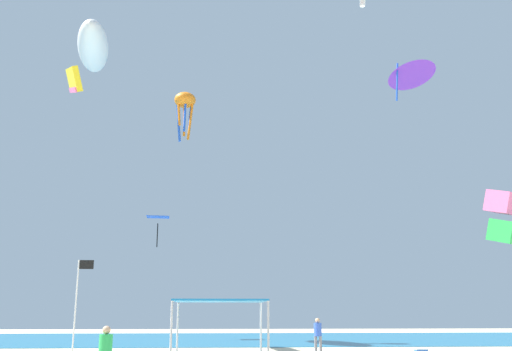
{
  "coord_description": "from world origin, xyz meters",
  "views": [
    {
      "loc": [
        -2.75,
        -20.6,
        1.98
      ],
      "look_at": [
        -0.43,
        12.55,
        10.13
      ],
      "focal_mm": 39.53,
      "sensor_mm": 36.0,
      "label": 1
    }
  ],
  "objects": [
    {
      "name": "person_near_tent",
      "position": [
        -5.93,
        -3.22,
        0.95
      ],
      "size": [
        0.39,
        0.39,
        1.62
      ],
      "rotation": [
        0.0,
        0.0,
        0.88
      ],
      "color": "slate",
      "rests_on": "ground"
    },
    {
      "name": "kite_parafoil_yellow",
      "position": [
        -12.57,
        15.59,
        17.29
      ],
      "size": [
        2.37,
        5.46,
        3.39
      ],
      "rotation": [
        0.0,
        0.0,
        5.07
      ],
      "color": "yellow"
    },
    {
      "name": "kite_delta_purple",
      "position": [
        13.57,
        23.02,
        22.05
      ],
      "size": [
        5.63,
        5.64,
        3.89
      ],
      "rotation": [
        0.0,
        0.0,
        0.52
      ],
      "color": "purple"
    },
    {
      "name": "ocean_strip",
      "position": [
        0.0,
        26.56,
        0.01
      ],
      "size": [
        110.0,
        24.84,
        0.03
      ],
      "primitive_type": "cube",
      "color": "#1E6B93",
      "rests_on": "ground"
    },
    {
      "name": "kite_octopus_orange",
      "position": [
        -5.4,
        21.01,
        17.98
      ],
      "size": [
        2.31,
        2.31,
        3.92
      ],
      "rotation": [
        0.0,
        0.0,
        3.76
      ],
      "color": "orange"
    },
    {
      "name": "kite_box_pink",
      "position": [
        13.58,
        10.13,
        7.32
      ],
      "size": [
        2.13,
        2.17,
        3.26
      ],
      "rotation": [
        0.0,
        0.0,
        3.81
      ],
      "color": "pink"
    },
    {
      "name": "kite_inflatable_white",
      "position": [
        -13.29,
        23.22,
        23.55
      ],
      "size": [
        4.11,
        8.82,
        3.17
      ],
      "rotation": [
        0.0,
        0.0,
        1.74
      ],
      "color": "white"
    },
    {
      "name": "canopy_tent",
      "position": [
        -2.6,
        -1.6,
        2.29
      ],
      "size": [
        2.98,
        2.95,
        2.41
      ],
      "color": "#B2B2B7",
      "rests_on": "ground"
    },
    {
      "name": "kite_diamond_blue",
      "position": [
        -7.62,
        25.93,
        9.6
      ],
      "size": [
        1.98,
        1.98,
        2.57
      ],
      "rotation": [
        0.0,
        0.0,
        3.22
      ],
      "color": "blue"
    },
    {
      "name": "person_leftmost",
      "position": [
        2.74,
        10.34,
        1.02
      ],
      "size": [
        0.41,
        0.41,
        1.74
      ],
      "rotation": [
        0.0,
        0.0,
        2.37
      ],
      "color": "slate",
      "rests_on": "ground"
    },
    {
      "name": "banner_flag",
      "position": [
        -8.09,
        2.18,
        2.4
      ],
      "size": [
        0.61,
        0.06,
        4.02
      ],
      "color": "silver",
      "rests_on": "ground"
    }
  ]
}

